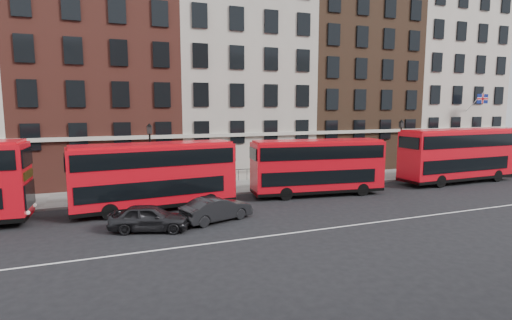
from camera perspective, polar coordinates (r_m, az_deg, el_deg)
name	(u,v)px	position (r m, az deg, el deg)	size (l,w,h in m)	color
ground	(331,217)	(24.91, 10.72, -7.94)	(120.00, 120.00, 0.00)	black
pavement	(265,184)	(33.99, 1.25, -3.52)	(80.00, 5.00, 0.15)	gray
kerb	(277,190)	(31.74, 3.00, -4.31)	(80.00, 0.30, 0.16)	gray
road_centre_line	(351,225)	(23.31, 13.37, -9.09)	(70.00, 0.12, 0.01)	white
building_terrace	(233,70)	(40.33, -3.27, 12.72)	(64.00, 11.95, 22.00)	beige
bus_b	(154,174)	(26.36, -14.35, -2.02)	(10.48, 3.33, 4.33)	red
bus_c	(317,166)	(30.24, 8.74, -0.82)	(10.18, 3.65, 4.18)	red
bus_d	(457,154)	(39.16, 26.82, 0.77)	(11.29, 2.98, 4.72)	red
car_rear	(150,218)	(22.35, -14.95, -7.96)	(1.70, 4.23, 1.44)	black
car_front	(217,209)	(23.54, -5.65, -6.97)	(1.50, 4.31, 1.42)	black
lamp_post_left	(150,157)	(29.63, -14.85, 0.48)	(0.44, 0.44, 5.33)	black
lamp_post_right	(400,145)	(39.58, 19.93, 2.00)	(0.44, 0.44, 5.33)	black
traffic_light	(485,149)	(45.78, 29.92, 1.34)	(0.25, 0.45, 3.27)	black
iron_railings	(255,174)	(35.89, -0.10, -1.99)	(6.60, 0.06, 1.00)	black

